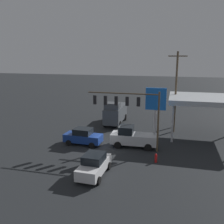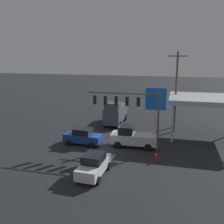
{
  "view_description": "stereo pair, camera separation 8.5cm",
  "coord_description": "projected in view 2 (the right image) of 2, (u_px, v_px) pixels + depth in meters",
  "views": [
    {
      "loc": [
        -7.11,
        25.88,
        10.24
      ],
      "look_at": [
        0.0,
        -2.0,
        3.65
      ],
      "focal_mm": 40.0,
      "sensor_mm": 36.0,
      "label": 1
    },
    {
      "loc": [
        -7.19,
        25.86,
        10.24
      ],
      "look_at": [
        0.0,
        -2.0,
        3.65
      ],
      "focal_mm": 40.0,
      "sensor_mm": 36.0,
      "label": 2
    }
  ],
  "objects": [
    {
      "name": "sedan_waiting",
      "position": [
        83.0,
        136.0,
        29.14
      ],
      "size": [
        4.49,
        2.24,
        1.93
      ],
      "rotation": [
        0.0,
        0.0,
        -0.05
      ],
      "color": "navy",
      "rests_on": "ground"
    },
    {
      "name": "gas_station_canopy",
      "position": [
        210.0,
        100.0,
        30.94
      ],
      "size": [
        9.97,
        7.59,
        5.17
      ],
      "color": "#B2B7BC",
      "rests_on": "ground"
    },
    {
      "name": "delivery_truck",
      "position": [
        115.0,
        113.0,
        37.86
      ],
      "size": [
        2.66,
        6.84,
        3.58
      ],
      "rotation": [
        0.0,
        0.0,
        1.59
      ],
      "color": "#474C51",
      "rests_on": "ground"
    },
    {
      "name": "sedan_far",
      "position": [
        94.0,
        165.0,
        21.61
      ],
      "size": [
        2.19,
        4.46,
        1.93
      ],
      "rotation": [
        0.0,
        0.0,
        1.53
      ],
      "color": "silver",
      "rests_on": "ground"
    },
    {
      "name": "fire_hydrant",
      "position": [
        156.0,
        158.0,
        24.3
      ],
      "size": [
        0.24,
        0.24,
        0.88
      ],
      "color": "red",
      "rests_on": "ground"
    },
    {
      "name": "pickup_parked",
      "position": [
        133.0,
        137.0,
        28.37
      ],
      "size": [
        5.26,
        2.39,
        2.4
      ],
      "rotation": [
        0.0,
        0.0,
        0.03
      ],
      "color": "silver",
      "rests_on": "ground"
    },
    {
      "name": "utility_pole",
      "position": [
        176.0,
        91.0,
        32.86
      ],
      "size": [
        2.4,
        0.26,
        10.71
      ],
      "color": "brown",
      "rests_on": "ground"
    },
    {
      "name": "traffic_signal_assembly",
      "position": [
        127.0,
        105.0,
        26.82
      ],
      "size": [
        7.84,
        0.43,
        6.53
      ],
      "color": "brown",
      "rests_on": "ground"
    },
    {
      "name": "ground_plane",
      "position": [
        108.0,
        147.0,
        28.44
      ],
      "size": [
        200.0,
        200.0,
        0.0
      ],
      "primitive_type": "plane",
      "color": "black"
    },
    {
      "name": "price_sign",
      "position": [
        156.0,
        103.0,
        27.32
      ],
      "size": [
        2.24,
        0.27,
        6.77
      ],
      "color": "#B7B7BC",
      "rests_on": "ground"
    }
  ]
}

